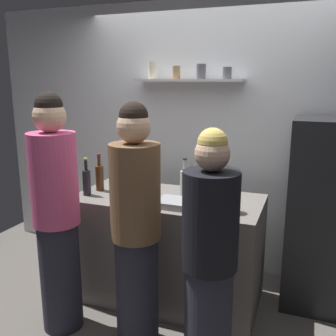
{
  "coord_description": "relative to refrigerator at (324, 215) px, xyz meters",
  "views": [
    {
      "loc": [
        0.89,
        -2.35,
        1.87
      ],
      "look_at": [
        -0.18,
        0.47,
        1.16
      ],
      "focal_mm": 40.54,
      "sensor_mm": 36.0,
      "label": 1
    }
  ],
  "objects": [
    {
      "name": "wine_bottle_amber_glass",
      "position": [
        -1.86,
        -0.4,
        0.25
      ],
      "size": [
        0.07,
        0.07,
        0.33
      ],
      "color": "#472814",
      "rests_on": "counter"
    },
    {
      "name": "refrigerator",
      "position": [
        0.0,
        0.0,
        0.0
      ],
      "size": [
        0.57,
        0.6,
        1.57
      ],
      "color": "black",
      "rests_on": "ground"
    },
    {
      "name": "person_pink_top",
      "position": [
        -1.84,
        -1.05,
        0.11
      ],
      "size": [
        0.34,
        0.34,
        1.79
      ],
      "rotation": [
        0.0,
        0.0,
        5.91
      ],
      "color": "#262633",
      "rests_on": "ground"
    },
    {
      "name": "wine_bottle_pale_glass",
      "position": [
        -1.09,
        -0.34,
        0.25
      ],
      "size": [
        0.08,
        0.08,
        0.34
      ],
      "color": "#B2BFB2",
      "rests_on": "counter"
    },
    {
      "name": "person_blonde",
      "position": [
        -0.67,
        -1.14,
        0.0
      ],
      "size": [
        0.34,
        0.34,
        1.61
      ],
      "rotation": [
        0.0,
        0.0,
        1.79
      ],
      "color": "#262633",
      "rests_on": "ground"
    },
    {
      "name": "counter",
      "position": [
        -1.22,
        -0.38,
        -0.33
      ],
      "size": [
        1.54,
        0.76,
        0.91
      ],
      "primitive_type": "cube",
      "color": "#66605B",
      "rests_on": "ground"
    },
    {
      "name": "baking_pan",
      "position": [
        -1.06,
        -0.57,
        0.15
      ],
      "size": [
        0.34,
        0.24,
        0.05
      ],
      "primitive_type": "cube",
      "color": "gray",
      "rests_on": "counter"
    },
    {
      "name": "person_brown_jacket",
      "position": [
        -1.21,
        -1.02,
        0.08
      ],
      "size": [
        0.34,
        0.34,
        1.74
      ],
      "rotation": [
        0.0,
        0.0,
        0.26
      ],
      "color": "#262633",
      "rests_on": "ground"
    },
    {
      "name": "water_bottle_plastic",
      "position": [
        -0.81,
        -0.39,
        0.22
      ],
      "size": [
        0.08,
        0.08,
        0.2
      ],
      "color": "silver",
      "rests_on": "counter"
    },
    {
      "name": "back_wall_assembly",
      "position": [
        -1.04,
        0.4,
        0.52
      ],
      "size": [
        4.8,
        0.32,
        2.6
      ],
      "color": "white",
      "rests_on": "ground"
    },
    {
      "name": "wine_bottle_dark_glass",
      "position": [
        -1.89,
        -0.56,
        0.25
      ],
      "size": [
        0.07,
        0.07,
        0.32
      ],
      "color": "black",
      "rests_on": "counter"
    },
    {
      "name": "utensil_holder",
      "position": [
        -0.65,
        -0.55,
        0.19
      ],
      "size": [
        0.11,
        0.11,
        0.22
      ],
      "color": "#B2B2B7",
      "rests_on": "counter"
    },
    {
      "name": "wine_bottle_green_glass",
      "position": [
        -1.55,
        -0.17,
        0.25
      ],
      "size": [
        0.07,
        0.07,
        0.32
      ],
      "color": "#19471E",
      "rests_on": "counter"
    },
    {
      "name": "ground_plane",
      "position": [
        -1.04,
        -0.85,
        -0.79
      ],
      "size": [
        5.28,
        5.28,
        0.0
      ],
      "primitive_type": "plane",
      "color": "#59544F"
    }
  ]
}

